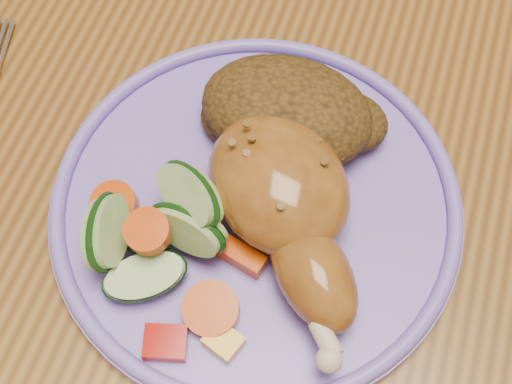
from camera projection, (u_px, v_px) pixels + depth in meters
ground at (318, 381)px, 1.16m from camera, size 4.00×4.00×0.00m
dining_table at (383, 190)px, 0.57m from camera, size 0.90×1.40×0.75m
plate at (256, 207)px, 0.46m from camera, size 0.26×0.26×0.01m
plate_rim at (256, 199)px, 0.45m from camera, size 0.26×0.26×0.01m
chicken_leg at (287, 204)px, 0.43m from camera, size 0.14×0.16×0.05m
rice_pilaf at (291, 113)px, 0.46m from camera, size 0.12×0.08×0.05m
vegetable_pile at (161, 239)px, 0.42m from camera, size 0.12×0.12×0.06m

